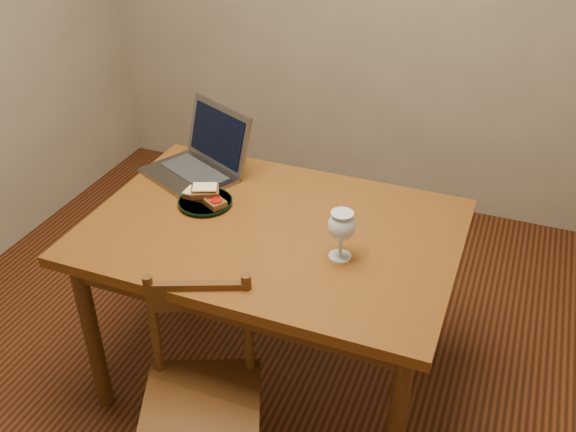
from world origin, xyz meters
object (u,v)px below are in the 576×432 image
(plate, at_px, (205,202))
(milk_glass, at_px, (341,235))
(chair, at_px, (201,388))
(table, at_px, (272,247))
(laptop, at_px, (202,156))

(plate, bearing_deg, milk_glass, -13.09)
(chair, relative_size, plate, 2.37)
(table, relative_size, chair, 2.71)
(chair, relative_size, milk_glass, 2.74)
(table, distance_m, laptop, 0.52)
(chair, bearing_deg, plate, 91.81)
(plate, distance_m, laptop, 0.27)
(chair, distance_m, laptop, 0.95)
(milk_glass, bearing_deg, plate, 166.91)
(laptop, bearing_deg, plate, -34.65)
(chair, xyz_separation_m, plate, (-0.25, 0.56, 0.32))
(table, relative_size, laptop, 2.83)
(table, bearing_deg, plate, 170.53)
(laptop, bearing_deg, milk_glass, -1.26)
(chair, relative_size, laptop, 1.05)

